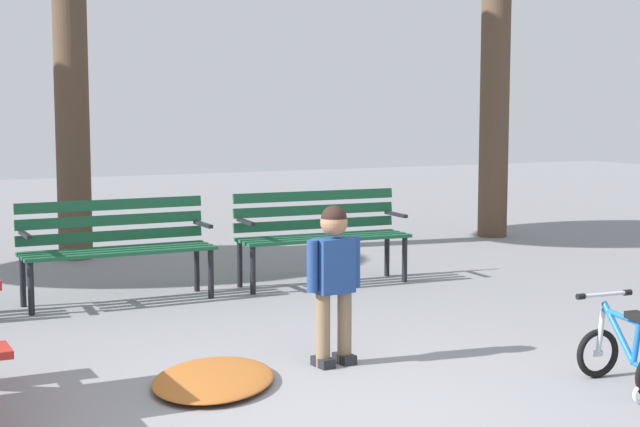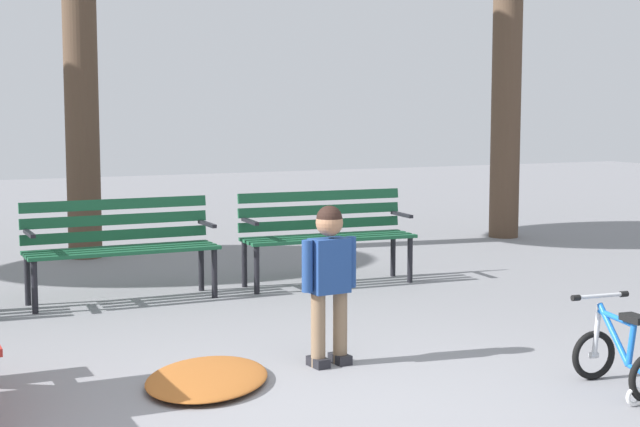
% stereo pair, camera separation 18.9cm
% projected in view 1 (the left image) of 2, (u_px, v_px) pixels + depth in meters
% --- Properties ---
extents(ground, '(36.00, 36.00, 0.00)m').
position_uv_depth(ground, '(333.00, 420.00, 5.10)').
color(ground, gray).
extents(park_bench_left, '(1.60, 0.46, 0.85)m').
position_uv_depth(park_bench_left, '(116.00, 241.00, 8.15)').
color(park_bench_left, '#195133').
rests_on(park_bench_left, ground).
extents(park_bench_right, '(1.62, 0.55, 0.85)m').
position_uv_depth(park_bench_right, '(320.00, 229.00, 8.97)').
color(park_bench_right, '#195133').
rests_on(park_bench_right, ground).
extents(child_standing, '(0.39, 0.18, 1.02)m').
position_uv_depth(child_standing, '(334.00, 272.00, 6.12)').
color(child_standing, '#7F664C').
rests_on(child_standing, ground).
extents(kids_bicycle, '(0.40, 0.58, 0.54)m').
position_uv_depth(kids_bicycle, '(627.00, 356.00, 5.63)').
color(kids_bicycle, black).
rests_on(kids_bicycle, ground).
extents(leaf_pile, '(1.13, 1.23, 0.07)m').
position_uv_depth(leaf_pile, '(214.00, 379.00, 5.74)').
color(leaf_pile, '#9E5623').
rests_on(leaf_pile, ground).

